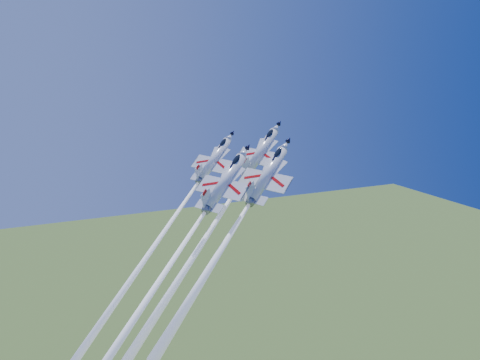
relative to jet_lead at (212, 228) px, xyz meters
name	(u,v)px	position (x,y,z in m)	size (l,w,h in m)	color
jet_lead	(212,228)	(0.00, 0.00, 0.00)	(42.23, 25.56, 45.21)	silver
jet_left	(155,245)	(-11.81, -0.19, -1.88)	(42.27, 25.50, 45.69)	silver
jet_right	(233,230)	(1.39, -7.14, 1.35)	(34.77, 21.22, 36.33)	silver
jet_slot	(153,290)	(-14.98, -10.00, -6.48)	(48.41, 29.23, 52.19)	silver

